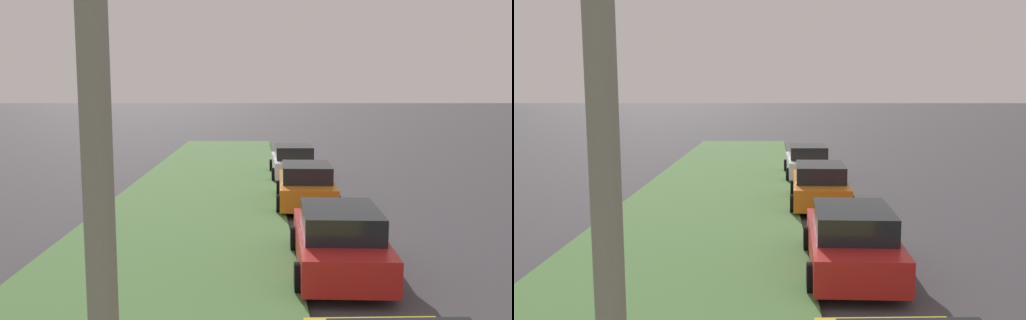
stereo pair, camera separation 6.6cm
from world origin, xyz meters
The scene contains 5 objects.
grass_median centered at (10.00, 7.39, 0.06)m, with size 60.00×6.00×0.12m, color #517F42.
parked_car_red centered at (11.74, 3.52, 0.72)m, with size 4.36×2.13×1.47m.
parked_car_orange centered at (18.38, 3.62, 0.72)m, with size 4.37×2.15×1.47m.
parked_car_white centered at (24.29, 3.67, 0.72)m, with size 4.32×2.05×1.47m.
streetlight centered at (4.47, 6.16, 4.39)m, with size 0.64×2.87×7.50m.
Camera 2 is at (0.51, 5.23, 3.98)m, focal length 37.35 mm.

